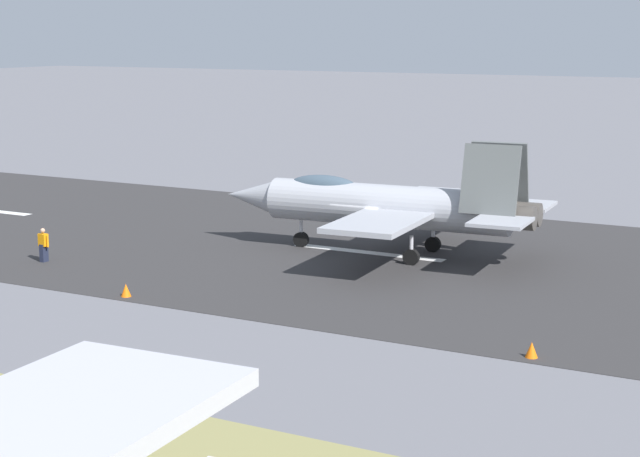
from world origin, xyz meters
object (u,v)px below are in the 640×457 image
marker_cone_mid (126,290)px  fighter_jet (386,204)px  crew_person (43,245)px  marker_cone_near (532,350)px

marker_cone_mid → fighter_jet: bearing=-115.8°
crew_person → marker_cone_near: 24.77m
crew_person → marker_cone_near: size_ratio=2.96×
crew_person → marker_cone_mid: 8.24m
fighter_jet → marker_cone_mid: (5.98, 12.39, -2.21)m
fighter_jet → crew_person: (13.50, 9.06, -1.68)m
fighter_jet → crew_person: 16.34m
marker_cone_near → marker_cone_mid: bearing=0.0°
crew_person → marker_cone_mid: (-7.52, 3.33, -0.54)m
marker_cone_near → marker_cone_mid: size_ratio=1.00×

